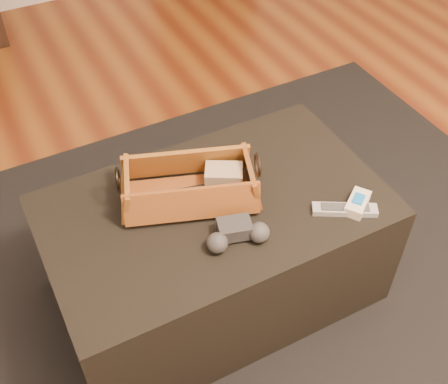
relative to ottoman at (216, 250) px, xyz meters
name	(u,v)px	position (x,y,z in m)	size (l,w,h in m)	color
area_rug	(223,301)	(0.00, -0.05, -0.22)	(2.60, 2.00, 0.01)	black
ottoman	(216,250)	(0.00, 0.00, 0.00)	(1.00, 0.60, 0.42)	black
tv_remote	(183,196)	(-0.08, 0.05, 0.23)	(0.21, 0.05, 0.02)	black
cloth_bundle	(224,176)	(0.06, 0.05, 0.25)	(0.11, 0.07, 0.06)	tan
wicker_basket	(189,186)	(-0.05, 0.06, 0.26)	(0.44, 0.32, 0.14)	#965321
game_controller	(237,234)	(-0.01, -0.15, 0.24)	(0.18, 0.12, 0.06)	#2A2A2C
silver_remote	(345,209)	(0.32, -0.20, 0.22)	(0.18, 0.13, 0.02)	#AEB0B6
cream_gadget	(358,203)	(0.36, -0.20, 0.23)	(0.11, 0.10, 0.04)	silver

